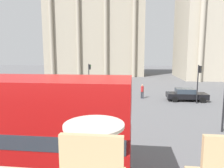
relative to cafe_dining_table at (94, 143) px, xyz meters
name	(u,v)px	position (x,y,z in m)	size (l,w,h in m)	color
cafe_dining_table	(94,143)	(0.00, 0.00, 0.00)	(0.60, 0.60, 0.73)	#2D2D30
plaza_building_left	(96,26)	(-9.37, 50.03, 8.41)	(24.85, 11.56, 24.75)	#A39984
traffic_light_mid	(199,79)	(6.90, 18.98, -1.39)	(0.42, 0.24, 3.94)	black
traffic_light_far	(89,73)	(-5.84, 25.59, -1.51)	(0.42, 0.24, 3.75)	black
car_black	(186,94)	(6.06, 20.14, -3.26)	(4.20, 1.93, 1.35)	black
pedestrian_red	(142,90)	(1.37, 20.84, -3.04)	(0.32, 0.32, 1.61)	#282B33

